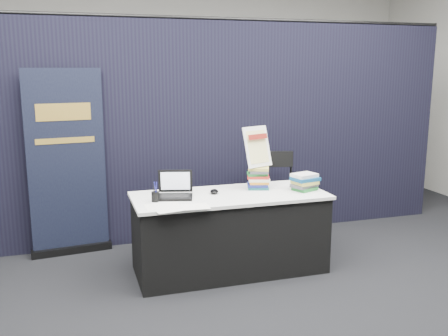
% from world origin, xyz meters
% --- Properties ---
extents(floor, '(8.00, 8.00, 0.00)m').
position_xyz_m(floor, '(0.00, 0.00, 0.00)').
color(floor, black).
rests_on(floor, ground).
extents(wall_back, '(8.00, 0.02, 3.50)m').
position_xyz_m(wall_back, '(0.00, 4.00, 1.75)').
color(wall_back, '#ACAAA3').
rests_on(wall_back, floor).
extents(drape_partition, '(6.00, 0.08, 2.40)m').
position_xyz_m(drape_partition, '(0.00, 1.60, 1.20)').
color(drape_partition, black).
rests_on(drape_partition, floor).
extents(display_table, '(1.80, 0.75, 0.75)m').
position_xyz_m(display_table, '(0.00, 0.55, 0.38)').
color(display_table, black).
rests_on(display_table, floor).
extents(laptop, '(0.36, 0.32, 0.24)m').
position_xyz_m(laptop, '(-0.52, 0.60, 0.81)').
color(laptop, black).
rests_on(laptop, display_table).
extents(mouse, '(0.11, 0.14, 0.04)m').
position_xyz_m(mouse, '(-0.13, 0.62, 0.77)').
color(mouse, black).
rests_on(mouse, display_table).
extents(brochure_left, '(0.30, 0.21, 0.00)m').
position_xyz_m(brochure_left, '(-0.67, 0.32, 0.75)').
color(brochure_left, white).
rests_on(brochure_left, display_table).
extents(brochure_mid, '(0.29, 0.23, 0.00)m').
position_xyz_m(brochure_mid, '(-0.63, 0.22, 0.75)').
color(brochure_mid, white).
rests_on(brochure_mid, display_table).
extents(brochure_right, '(0.28, 0.21, 0.00)m').
position_xyz_m(brochure_right, '(-0.43, 0.23, 0.75)').
color(brochure_right, white).
rests_on(brochure_right, display_table).
extents(pen_cup, '(0.09, 0.09, 0.09)m').
position_xyz_m(pen_cup, '(-0.70, 0.49, 0.79)').
color(pen_cup, black).
rests_on(pen_cup, display_table).
extents(book_stack_tall, '(0.23, 0.20, 0.21)m').
position_xyz_m(book_stack_tall, '(0.33, 0.67, 0.86)').
color(book_stack_tall, '#185C5D').
rests_on(book_stack_tall, display_table).
extents(book_stack_short, '(0.26, 0.23, 0.16)m').
position_xyz_m(book_stack_short, '(0.73, 0.49, 0.83)').
color(book_stack_short, '#1D6E2C').
rests_on(book_stack_short, display_table).
extents(info_sign, '(0.32, 0.22, 0.40)m').
position_xyz_m(info_sign, '(0.33, 0.70, 1.15)').
color(info_sign, black).
rests_on(info_sign, book_stack_tall).
extents(pullup_banner, '(0.81, 0.19, 1.90)m').
position_xyz_m(pullup_banner, '(-1.44, 1.47, 0.84)').
color(pullup_banner, black).
rests_on(pullup_banner, floor).
extents(stacking_chair, '(0.56, 0.57, 1.01)m').
position_xyz_m(stacking_chair, '(0.71, 1.05, 0.56)').
color(stacking_chair, black).
rests_on(stacking_chair, floor).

